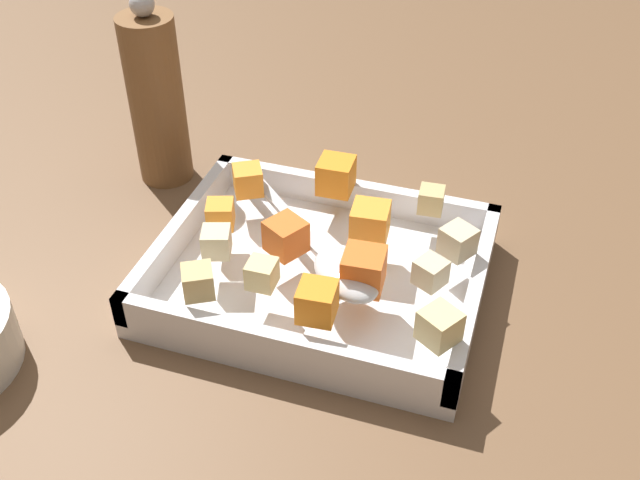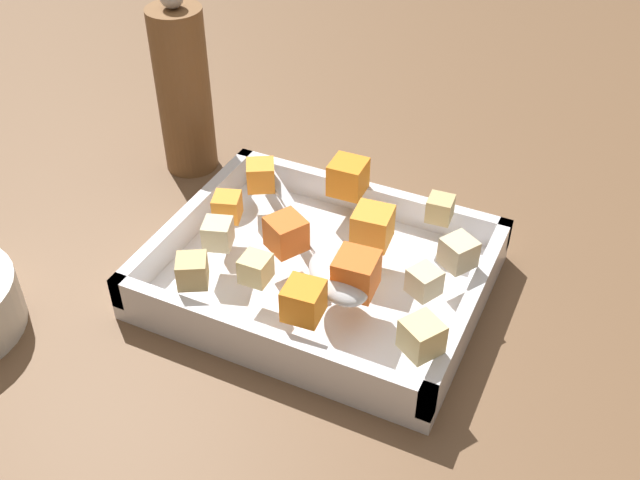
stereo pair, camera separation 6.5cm
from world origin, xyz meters
name	(u,v)px [view 1 (the left image)]	position (x,y,z in m)	size (l,w,h in m)	color
ground_plane	(307,268)	(0.00, 0.00, 0.00)	(4.00, 4.00, 0.00)	brown
baking_dish	(320,275)	(0.02, -0.02, 0.01)	(0.29, 0.23, 0.04)	silver
carrot_chunk_near_right	(336,175)	(0.01, 0.07, 0.06)	(0.03, 0.03, 0.03)	orange
carrot_chunk_rim_edge	(370,222)	(0.06, 0.01, 0.06)	(0.03, 0.03, 0.03)	orange
carrot_chunk_heap_side	(220,214)	(-0.08, -0.01, 0.06)	(0.02, 0.02, 0.02)	orange
carrot_chunk_near_left	(286,236)	(-0.01, -0.03, 0.06)	(0.03, 0.03, 0.03)	orange
carrot_chunk_center	(317,302)	(0.04, -0.10, 0.06)	(0.03, 0.03, 0.03)	orange
carrot_chunk_near_spoon	(248,180)	(-0.07, 0.04, 0.06)	(0.03, 0.03, 0.03)	orange
carrot_chunk_under_handle	(364,270)	(0.07, -0.05, 0.06)	(0.03, 0.03, 0.03)	orange
potato_chunk_heap_top	(439,326)	(0.14, -0.09, 0.06)	(0.03, 0.03, 0.03)	#E0CC89
potato_chunk_mid_left	(458,241)	(0.13, 0.01, 0.06)	(0.03, 0.03, 0.03)	beige
potato_chunk_mid_right	(216,242)	(-0.06, -0.05, 0.06)	(0.02, 0.02, 0.02)	beige
potato_chunk_far_right	(431,200)	(0.10, 0.07, 0.06)	(0.02, 0.02, 0.02)	tan
potato_chunk_back_center	(262,274)	(-0.01, -0.08, 0.06)	(0.02, 0.02, 0.02)	#E0CC89
potato_chunk_corner_sw	(431,272)	(0.12, -0.03, 0.06)	(0.02, 0.02, 0.02)	beige
potato_chunk_corner_ne	(198,282)	(-0.06, -0.10, 0.06)	(0.02, 0.02, 0.02)	tan
serving_spoon	(338,266)	(0.04, -0.05, 0.05)	(0.20, 0.18, 0.02)	silver
pepper_mill	(156,99)	(-0.20, 0.10, 0.09)	(0.06, 0.06, 0.20)	brown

